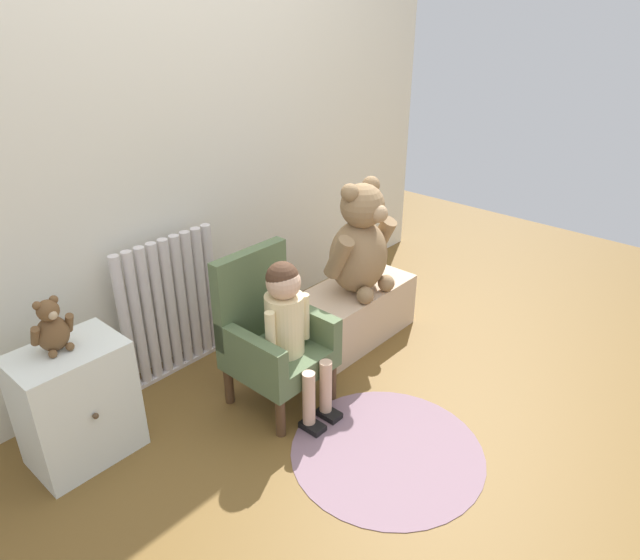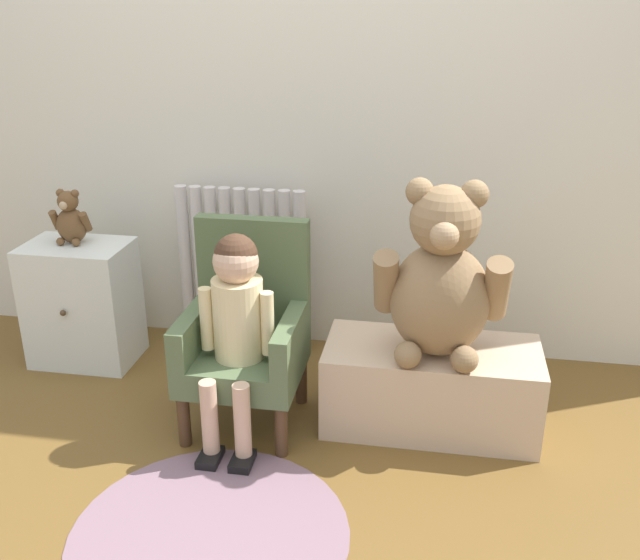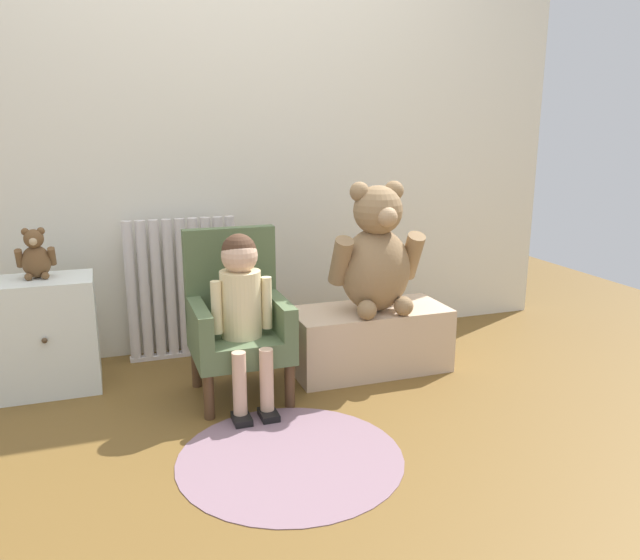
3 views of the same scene
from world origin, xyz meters
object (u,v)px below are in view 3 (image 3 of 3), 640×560
low_bench (369,339)px  floor_rug (290,458)px  radiator (183,289)px  small_dresser (48,335)px  large_teddy_bear (376,255)px  child_armchair (237,319)px  child_figure (242,296)px  small_teddy_bear (36,256)px

low_bench → floor_rug: (-0.60, -0.68, -0.15)m
low_bench → radiator: bearing=149.4°
radiator → floor_rug: radiator is taller
small_dresser → large_teddy_bear: size_ratio=0.84×
child_armchair → large_teddy_bear: bearing=1.2°
floor_rug → radiator: bearing=100.3°
radiator → child_figure: size_ratio=0.98×
child_figure → large_teddy_bear: size_ratio=1.20×
small_teddy_bear → floor_rug: (0.85, -0.95, -0.60)m
large_teddy_bear → floor_rug: size_ratio=0.75×
small_dresser → low_bench: (1.43, -0.25, -0.10)m
radiator → child_armchair: (0.16, -0.53, -0.02)m
radiator → small_dresser: bearing=-159.9°
low_bench → small_teddy_bear: 1.54m
child_figure → large_teddy_bear: 0.68m
child_figure → floor_rug: size_ratio=0.90×
child_armchair → small_teddy_bear: size_ratio=3.27×
small_dresser → large_teddy_bear: bearing=-11.4°
child_figure → radiator: bearing=104.2°
small_dresser → low_bench: size_ratio=0.68×
large_teddy_bear → small_teddy_bear: size_ratio=2.75×
small_teddy_bear → child_figure: bearing=-28.9°
large_teddy_bear → small_teddy_bear: 1.49m
radiator → low_bench: size_ratio=0.95×
child_figure → floor_rug: 0.70m
radiator → large_teddy_bear: (0.82, -0.52, 0.22)m
small_dresser → child_armchair: 0.84m
small_dresser → child_armchair: child_armchair is taller
radiator → child_armchair: bearing=-72.9°
radiator → child_armchair: 0.55m
small_dresser → small_teddy_bear: size_ratio=2.32×
small_dresser → floor_rug: bearing=-48.2°
child_figure → low_bench: (0.65, 0.17, -0.32)m
large_teddy_bear → radiator: bearing=147.8°
low_bench → child_armchair: bearing=-175.5°
small_dresser → child_figure: child_figure is taller
large_teddy_bear → floor_rug: (-0.61, -0.64, -0.57)m
small_dresser → child_figure: size_ratio=0.70×
child_armchair → small_teddy_bear: small_teddy_bear is taller
low_bench → floor_rug: low_bench is taller
small_dresser → floor_rug: 1.27m
radiator → low_bench: (0.81, -0.48, -0.20)m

